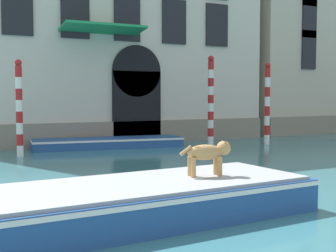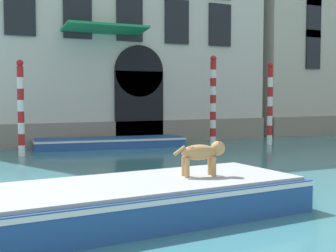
# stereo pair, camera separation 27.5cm
# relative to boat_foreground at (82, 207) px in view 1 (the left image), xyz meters

# --- Properties ---
(palazzo_left) EXTENTS (14.77, 7.40, 12.89)m
(palazzo_left) POSITION_rel_boat_foreground_xyz_m (5.68, 15.20, 6.08)
(palazzo_left) COLOR beige
(palazzo_left) RESTS_ON ground_plane
(palazzo_right) EXTENTS (11.31, 6.13, 12.17)m
(palazzo_right) POSITION_rel_boat_foreground_xyz_m (19.42, 15.20, 5.72)
(palazzo_right) COLOR #BCB29E
(palazzo_right) RESTS_ON ground_plane
(boat_foreground) EXTENTS (8.72, 2.93, 0.67)m
(boat_foreground) POSITION_rel_boat_foreground_xyz_m (0.00, 0.00, 0.00)
(boat_foreground) COLOR #234C8C
(boat_foreground) RESTS_ON ground_plane
(dog_on_deck) EXTENTS (1.02, 0.42, 0.68)m
(dog_on_deck) POSITION_rel_boat_foreground_xyz_m (2.51, 0.08, 0.76)
(dog_on_deck) COLOR tan
(dog_on_deck) RESTS_ON boat_foreground
(boat_moored_near_palazzo) EXTENTS (6.37, 2.30, 0.42)m
(boat_moored_near_palazzo) POSITION_rel_boat_foreground_xyz_m (4.35, 11.03, -0.13)
(boat_moored_near_palazzo) COLOR #234C8C
(boat_moored_near_palazzo) RESTS_ON ground_plane
(mooring_pole_0) EXTENTS (0.27, 0.27, 3.95)m
(mooring_pole_0) POSITION_rel_boat_foreground_xyz_m (8.84, 10.18, 1.64)
(mooring_pole_0) COLOR white
(mooring_pole_0) RESTS_ON ground_plane
(mooring_pole_1) EXTENTS (0.25, 0.25, 3.65)m
(mooring_pole_1) POSITION_rel_boat_foreground_xyz_m (11.16, 9.14, 1.49)
(mooring_pole_1) COLOR white
(mooring_pole_1) RESTS_ON ground_plane
(mooring_pole_4) EXTENTS (0.24, 0.24, 3.47)m
(mooring_pole_4) POSITION_rel_boat_foreground_xyz_m (0.57, 9.77, 1.40)
(mooring_pole_4) COLOR white
(mooring_pole_4) RESTS_ON ground_plane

